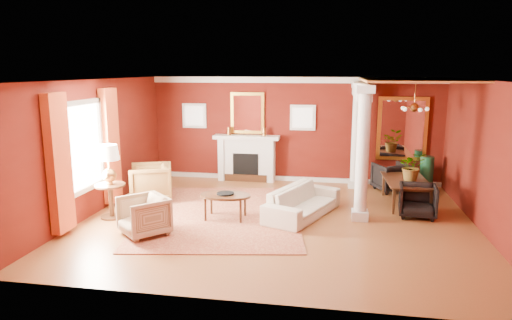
% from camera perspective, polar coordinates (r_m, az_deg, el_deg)
% --- Properties ---
extents(ground, '(8.00, 8.00, 0.00)m').
position_cam_1_polar(ground, '(9.68, 2.71, -7.47)').
color(ground, brown).
rests_on(ground, ground).
extents(room_shell, '(8.04, 7.04, 2.92)m').
position_cam_1_polar(room_shell, '(9.23, 2.83, 4.48)').
color(room_shell, '#56140B').
rests_on(room_shell, ground).
extents(fireplace, '(1.85, 0.42, 1.29)m').
position_cam_1_polar(fireplace, '(12.88, -1.18, 0.26)').
color(fireplace, silver).
rests_on(fireplace, ground).
extents(overmantel_mirror, '(0.95, 0.07, 1.15)m').
position_cam_1_polar(overmantel_mirror, '(12.84, -1.08, 5.88)').
color(overmantel_mirror, yellow).
rests_on(overmantel_mirror, fireplace).
extents(flank_window_left, '(0.70, 0.07, 0.70)m').
position_cam_1_polar(flank_window_left, '(13.23, -7.71, 5.51)').
color(flank_window_left, silver).
rests_on(flank_window_left, room_shell).
extents(flank_window_right, '(0.70, 0.07, 0.70)m').
position_cam_1_polar(flank_window_right, '(12.66, 5.86, 5.29)').
color(flank_window_right, silver).
rests_on(flank_window_right, room_shell).
extents(left_window, '(0.21, 2.55, 2.60)m').
position_cam_1_polar(left_window, '(10.00, -20.40, 0.87)').
color(left_window, white).
rests_on(left_window, room_shell).
extents(column_front, '(0.36, 0.36, 2.80)m').
position_cam_1_polar(column_front, '(9.56, 13.18, 0.86)').
color(column_front, silver).
rests_on(column_front, ground).
extents(column_back, '(0.36, 0.36, 2.80)m').
position_cam_1_polar(column_back, '(12.23, 12.48, 3.11)').
color(column_back, silver).
rests_on(column_back, ground).
extents(header_beam, '(0.30, 3.20, 0.32)m').
position_cam_1_polar(header_beam, '(11.02, 12.99, 8.46)').
color(header_beam, silver).
rests_on(header_beam, column_front).
extents(amber_ceiling, '(2.30, 3.40, 0.04)m').
position_cam_1_polar(amber_ceiling, '(10.99, 19.17, 9.43)').
color(amber_ceiling, '#EA9445').
rests_on(amber_ceiling, room_shell).
extents(dining_mirror, '(1.30, 0.07, 1.70)m').
position_cam_1_polar(dining_mirror, '(12.77, 17.81, 3.74)').
color(dining_mirror, yellow).
rests_on(dining_mirror, room_shell).
extents(chandelier, '(0.60, 0.62, 0.75)m').
position_cam_1_polar(chandelier, '(11.08, 19.18, 6.21)').
color(chandelier, '#AD7436').
rests_on(chandelier, room_shell).
extents(crown_trim, '(8.00, 0.08, 0.16)m').
position_cam_1_polar(crown_trim, '(12.61, 4.81, 9.93)').
color(crown_trim, silver).
rests_on(crown_trim, room_shell).
extents(base_trim, '(8.00, 0.08, 0.12)m').
position_cam_1_polar(base_trim, '(12.97, 4.61, -2.35)').
color(base_trim, silver).
rests_on(base_trim, ground).
extents(rug, '(3.97, 4.88, 0.02)m').
position_cam_1_polar(rug, '(10.03, -4.44, -6.76)').
color(rug, maroon).
rests_on(rug, ground).
extents(sofa, '(1.41, 2.23, 0.84)m').
position_cam_1_polar(sofa, '(9.84, 5.88, -4.63)').
color(sofa, beige).
rests_on(sofa, ground).
extents(armchair_leopard, '(1.16, 1.19, 0.97)m').
position_cam_1_polar(armchair_leopard, '(11.22, -13.02, -2.52)').
color(armchair_leopard, black).
rests_on(armchair_leopard, ground).
extents(armchair_stripe, '(1.10, 1.10, 0.83)m').
position_cam_1_polar(armchair_stripe, '(8.95, -13.86, -6.57)').
color(armchair_stripe, tan).
rests_on(armchair_stripe, ground).
extents(coffee_table, '(1.07, 1.07, 0.54)m').
position_cam_1_polar(coffee_table, '(9.60, -3.85, -4.57)').
color(coffee_table, '#31190D').
rests_on(coffee_table, ground).
extents(coffee_book, '(0.14, 0.10, 0.21)m').
position_cam_1_polar(coffee_book, '(9.59, -4.29, -3.65)').
color(coffee_book, '#31190D').
rests_on(coffee_book, coffee_table).
extents(side_table, '(0.63, 0.63, 1.58)m').
position_cam_1_polar(side_table, '(10.00, -17.90, -1.04)').
color(side_table, '#31190D').
rests_on(side_table, ground).
extents(dining_table, '(0.67, 1.72, 0.95)m').
position_cam_1_polar(dining_table, '(11.15, 18.40, -2.98)').
color(dining_table, '#31190D').
rests_on(dining_table, ground).
extents(dining_chair_near, '(0.82, 0.78, 0.77)m').
position_cam_1_polar(dining_chair_near, '(10.35, 19.57, -4.64)').
color(dining_chair_near, black).
rests_on(dining_chair_near, ground).
extents(dining_chair_far, '(1.02, 0.99, 0.81)m').
position_cam_1_polar(dining_chair_far, '(12.30, 16.58, -1.90)').
color(dining_chair_far, black).
rests_on(dining_chair_far, ground).
extents(green_urn, '(0.39, 0.39, 0.92)m').
position_cam_1_polar(green_urn, '(12.59, 20.49, -2.04)').
color(green_urn, '#154326').
rests_on(green_urn, ground).
extents(potted_plant, '(0.66, 0.72, 0.52)m').
position_cam_1_polar(potted_plant, '(10.96, 19.01, 0.66)').
color(potted_plant, '#26591E').
rests_on(potted_plant, dining_table).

